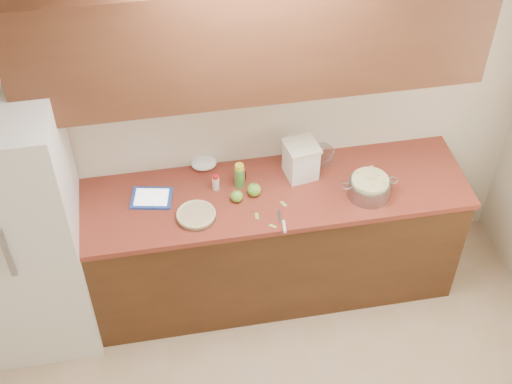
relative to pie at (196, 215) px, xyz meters
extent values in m
plane|color=white|center=(0.40, -1.33, 1.66)|extent=(3.60, 3.60, 0.00)
plane|color=beige|center=(0.40, 0.47, 0.36)|extent=(3.60, 0.00, 3.60)
cube|color=#472914|center=(0.40, 0.14, -0.50)|extent=(2.60, 0.65, 0.88)
cube|color=maroon|center=(0.40, 0.14, -0.04)|extent=(2.64, 0.68, 0.04)
cube|color=#542D19|center=(0.40, 0.30, 1.01)|extent=(2.60, 0.34, 0.70)
cube|color=white|center=(-1.04, 0.11, -0.04)|extent=(0.70, 0.70, 1.80)
cylinder|color=silver|center=(0.00, 0.00, 0.00)|extent=(0.24, 0.24, 0.03)
cylinder|color=#DAC28A|center=(0.00, 0.00, 0.00)|extent=(0.22, 0.22, 0.03)
torus|color=#DAC28A|center=(0.00, 0.00, 0.01)|extent=(0.24, 0.24, 0.02)
cylinder|color=gray|center=(1.07, 0.01, 0.04)|extent=(0.26, 0.26, 0.11)
torus|color=gray|center=(0.92, 0.01, 0.08)|extent=(0.06, 0.06, 0.01)
torus|color=gray|center=(1.21, 0.01, 0.08)|extent=(0.06, 0.06, 0.01)
cylinder|color=beige|center=(1.07, 0.01, 0.05)|extent=(0.23, 0.23, 0.12)
cube|color=white|center=(0.70, 0.26, 0.09)|extent=(0.21, 0.21, 0.22)
cube|color=beige|center=(0.70, 0.26, 0.21)|extent=(0.23, 0.23, 0.02)
cube|color=#2141A0|center=(-0.25, 0.20, -0.01)|extent=(0.28, 0.23, 0.02)
cube|color=white|center=(-0.25, 0.20, 0.00)|extent=(0.23, 0.18, 0.00)
cube|color=gray|center=(0.49, -0.08, -0.02)|extent=(0.03, 0.10, 0.00)
cylinder|color=white|center=(0.50, -0.17, -0.01)|extent=(0.03, 0.09, 0.02)
cylinder|color=#4C8C38|center=(0.30, 0.23, 0.05)|extent=(0.06, 0.06, 0.14)
cylinder|color=yellow|center=(0.30, 0.23, 0.14)|extent=(0.05, 0.05, 0.03)
cylinder|color=beige|center=(0.15, 0.23, 0.02)|extent=(0.04, 0.04, 0.09)
cylinder|color=red|center=(0.15, 0.23, 0.08)|extent=(0.04, 0.04, 0.02)
cylinder|color=black|center=(0.34, 0.29, 0.02)|extent=(0.03, 0.03, 0.07)
cylinder|color=red|center=(0.34, 0.29, 0.06)|extent=(0.03, 0.03, 0.01)
cylinder|color=silver|center=(0.85, 0.38, 0.01)|extent=(0.18, 0.18, 0.07)
torus|color=silver|center=(0.85, 0.38, 0.05)|extent=(0.20, 0.20, 0.01)
ellipsoid|color=white|center=(0.10, 0.44, 0.01)|extent=(0.18, 0.15, 0.07)
sphere|color=#64A42C|center=(0.26, 0.10, 0.02)|extent=(0.08, 0.08, 0.08)
cylinder|color=#3F2D19|center=(0.26, 0.10, 0.06)|extent=(0.01, 0.01, 0.01)
sphere|color=#64A42C|center=(0.37, 0.13, 0.02)|extent=(0.09, 0.09, 0.09)
cylinder|color=#3F2D19|center=(0.37, 0.13, 0.07)|extent=(0.01, 0.01, 0.01)
cube|color=#89AB53|center=(0.44, -0.15, -0.02)|extent=(0.05, 0.04, 0.00)
cube|color=#89AB53|center=(0.36, -0.05, -0.02)|extent=(0.02, 0.05, 0.00)
cube|color=#89AB53|center=(0.54, 0.02, -0.02)|extent=(0.04, 0.05, 0.00)
camera|label=1|loc=(-0.17, -2.96, 3.06)|focal=50.00mm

